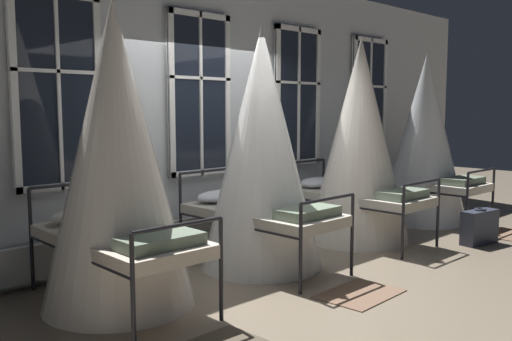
{
  "coord_description": "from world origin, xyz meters",
  "views": [
    {
      "loc": [
        -4.29,
        -4.25,
        1.75
      ],
      "look_at": [
        -0.09,
        0.03,
        1.08
      ],
      "focal_mm": 39.23,
      "sensor_mm": 36.0,
      "label": 1
    }
  ],
  "objects_px": {
    "cot_second": "(116,159)",
    "cot_third": "(261,151)",
    "cot_fifth": "(424,141)",
    "cot_fourth": "(359,143)",
    "suitcase_dark": "(479,227)"
  },
  "relations": [
    {
      "from": "cot_second",
      "to": "cot_third",
      "type": "relative_size",
      "value": 1.02
    },
    {
      "from": "cot_fifth",
      "to": "cot_fourth",
      "type": "bearing_deg",
      "value": 92.74
    },
    {
      "from": "cot_third",
      "to": "cot_second",
      "type": "bearing_deg",
      "value": 88.69
    },
    {
      "from": "cot_second",
      "to": "suitcase_dark",
      "type": "bearing_deg",
      "value": -104.75
    },
    {
      "from": "suitcase_dark",
      "to": "cot_second",
      "type": "bearing_deg",
      "value": 173.56
    },
    {
      "from": "cot_second",
      "to": "suitcase_dark",
      "type": "relative_size",
      "value": 4.6
    },
    {
      "from": "cot_third",
      "to": "suitcase_dark",
      "type": "relative_size",
      "value": 4.5
    },
    {
      "from": "cot_third",
      "to": "suitcase_dark",
      "type": "height_order",
      "value": "cot_third"
    },
    {
      "from": "cot_third",
      "to": "cot_fourth",
      "type": "distance_m",
      "value": 1.78
    },
    {
      "from": "cot_fourth",
      "to": "suitcase_dark",
      "type": "relative_size",
      "value": 4.56
    },
    {
      "from": "suitcase_dark",
      "to": "cot_third",
      "type": "bearing_deg",
      "value": 164.81
    },
    {
      "from": "cot_second",
      "to": "suitcase_dark",
      "type": "xyz_separation_m",
      "value": [
        4.51,
        -1.28,
        -1.09
      ]
    },
    {
      "from": "cot_fourth",
      "to": "cot_second",
      "type": "bearing_deg",
      "value": 89.29
    },
    {
      "from": "cot_second",
      "to": "cot_fourth",
      "type": "xyz_separation_m",
      "value": [
        3.55,
        -0.06,
        -0.01
      ]
    },
    {
      "from": "cot_fifth",
      "to": "cot_third",
      "type": "bearing_deg",
      "value": 91.41
    }
  ]
}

